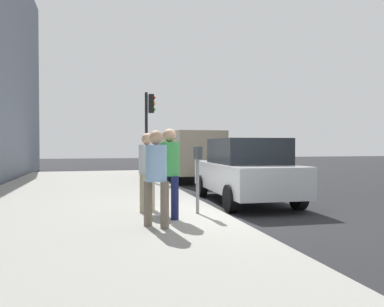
% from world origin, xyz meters
% --- Properties ---
extents(ground_plane, '(80.00, 80.00, 0.00)m').
position_xyz_m(ground_plane, '(0.00, 0.00, 0.00)').
color(ground_plane, '#232326').
rests_on(ground_plane, ground).
extents(sidewalk_slab, '(28.00, 6.00, 0.15)m').
position_xyz_m(sidewalk_slab, '(0.00, 3.00, 0.07)').
color(sidewalk_slab, gray).
rests_on(sidewalk_slab, ground_plane).
extents(parking_meter, '(0.36, 0.12, 1.41)m').
position_xyz_m(parking_meter, '(-0.18, 0.58, 1.17)').
color(parking_meter, gray).
rests_on(parking_meter, sidewalk_slab).
extents(pedestrian_at_meter, '(0.51, 0.38, 1.76)m').
position_xyz_m(pedestrian_at_meter, '(-0.55, 1.25, 1.19)').
color(pedestrian_at_meter, '#191E4C').
rests_on(pedestrian_at_meter, sidewalk_slab).
extents(pedestrian_bystander, '(0.42, 0.40, 1.69)m').
position_xyz_m(pedestrian_bystander, '(-1.30, 1.63, 1.14)').
color(pedestrian_bystander, '#726656').
rests_on(pedestrian_bystander, sidewalk_slab).
extents(parking_officer, '(0.45, 0.37, 1.70)m').
position_xyz_m(parking_officer, '(0.31, 1.57, 1.14)').
color(parking_officer, tan).
rests_on(parking_officer, sidewalk_slab).
extents(parked_sedan_near, '(4.46, 2.10, 1.77)m').
position_xyz_m(parked_sedan_near, '(1.86, -1.35, 0.89)').
color(parked_sedan_near, silver).
rests_on(parked_sedan_near, ground_plane).
extents(parked_van_far, '(5.26, 2.25, 2.18)m').
position_xyz_m(parked_van_far, '(8.76, -1.35, 1.26)').
color(parked_van_far, gray).
rests_on(parked_van_far, ground_plane).
extents(traffic_signal, '(0.24, 0.44, 3.60)m').
position_xyz_m(traffic_signal, '(7.47, 0.56, 2.58)').
color(traffic_signal, black).
rests_on(traffic_signal, sidewalk_slab).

